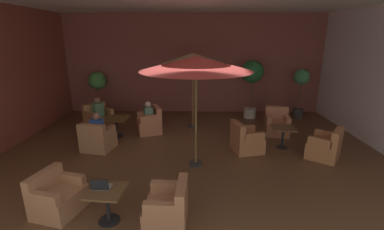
% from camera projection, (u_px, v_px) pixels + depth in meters
% --- Properties ---
extents(ground_plane, '(10.69, 9.44, 0.02)m').
position_uv_depth(ground_plane, '(192.00, 159.00, 7.12)').
color(ground_plane, brown).
extents(wall_back_brick, '(10.69, 0.08, 4.02)m').
position_uv_depth(wall_back_brick, '(193.00, 64.00, 11.04)').
color(wall_back_brick, brown).
rests_on(wall_back_brick, ground_plane).
extents(cafe_table_front_left, '(0.66, 0.66, 0.62)m').
position_uv_depth(cafe_table_front_left, '(107.00, 199.00, 4.58)').
color(cafe_table_front_left, black).
rests_on(cafe_table_front_left, ground_plane).
extents(armchair_front_left_north, '(0.88, 0.96, 0.78)m').
position_uv_depth(armchair_front_left_north, '(57.00, 198.00, 4.89)').
color(armchair_front_left_north, '#AE7452').
rests_on(armchair_front_left_north, ground_plane).
extents(armchair_front_left_east, '(0.73, 0.80, 0.78)m').
position_uv_depth(armchair_front_left_east, '(168.00, 209.00, 4.57)').
color(armchair_front_left_east, '#A66A4A').
rests_on(armchair_front_left_east, ground_plane).
extents(cafe_table_front_right, '(0.66, 0.66, 0.62)m').
position_uv_depth(cafe_table_front_right, '(283.00, 132.00, 7.68)').
color(cafe_table_front_right, black).
rests_on(cafe_table_front_right, ground_plane).
extents(armchair_front_right_north, '(0.83, 0.84, 0.89)m').
position_uv_depth(armchair_front_right_north, '(277.00, 125.00, 8.80)').
color(armchair_front_right_north, '#AE6C4E').
rests_on(armchair_front_right_north, ground_plane).
extents(armchair_front_right_east, '(0.92, 0.90, 0.86)m').
position_uv_depth(armchair_front_right_east, '(246.00, 141.00, 7.48)').
color(armchair_front_right_east, '#AC6C46').
rests_on(armchair_front_right_east, ground_plane).
extents(armchair_front_right_south, '(1.06, 1.07, 0.85)m').
position_uv_depth(armchair_front_right_south, '(325.00, 147.00, 7.05)').
color(armchair_front_right_south, '#B06E43').
rests_on(armchair_front_right_south, ground_plane).
extents(cafe_table_mid_center, '(0.74, 0.74, 0.62)m').
position_uv_depth(cafe_table_mid_center, '(116.00, 122.00, 8.56)').
color(cafe_table_mid_center, black).
rests_on(cafe_table_mid_center, ground_plane).
extents(armchair_mid_center_north, '(1.09, 1.10, 0.88)m').
position_uv_depth(armchair_mid_center_north, '(99.00, 120.00, 9.31)').
color(armchair_mid_center_north, '#AB6F45').
rests_on(armchair_mid_center_north, ground_plane).
extents(armchair_mid_center_east, '(0.92, 0.89, 0.84)m').
position_uv_depth(armchair_mid_center_east, '(98.00, 139.00, 7.58)').
color(armchair_mid_center_east, '#AE7952').
rests_on(armchair_mid_center_east, ground_plane).
extents(armchair_mid_center_south, '(0.96, 0.97, 0.89)m').
position_uv_depth(armchair_mid_center_south, '(150.00, 123.00, 8.95)').
color(armchair_mid_center_south, '#B56B4B').
rests_on(armchair_mid_center_south, ground_plane).
extents(patio_umbrella_tall_red, '(2.07, 2.07, 2.60)m').
position_uv_depth(patio_umbrella_tall_red, '(193.00, 59.00, 8.84)').
color(patio_umbrella_tall_red, '#2D2D2D').
rests_on(patio_umbrella_tall_red, ground_plane).
extents(patio_umbrella_center_beige, '(2.60, 2.60, 2.70)m').
position_uv_depth(patio_umbrella_center_beige, '(196.00, 64.00, 6.05)').
color(patio_umbrella_center_beige, '#2D2D2D').
rests_on(patio_umbrella_center_beige, ground_plane).
extents(potted_tree_left_corner, '(0.86, 0.86, 2.25)m').
position_uv_depth(potted_tree_left_corner, '(252.00, 77.00, 10.26)').
color(potted_tree_left_corner, beige).
rests_on(potted_tree_left_corner, ground_plane).
extents(potted_tree_mid_left, '(0.60, 0.60, 1.94)m').
position_uv_depth(potted_tree_mid_left, '(301.00, 86.00, 10.26)').
color(potted_tree_mid_left, '#373937').
rests_on(potted_tree_mid_left, ground_plane).
extents(potted_tree_mid_right, '(0.72, 0.72, 1.77)m').
position_uv_depth(potted_tree_mid_right, '(98.00, 84.00, 10.79)').
color(potted_tree_mid_right, silver).
rests_on(potted_tree_mid_right, ground_plane).
extents(patron_blue_shirt, '(0.36, 0.29, 0.66)m').
position_uv_depth(patron_blue_shirt, '(97.00, 125.00, 7.50)').
color(patron_blue_shirt, '#254A9E').
rests_on(patron_blue_shirt, ground_plane).
extents(patron_by_window, '(0.37, 0.44, 0.63)m').
position_uv_depth(patron_by_window, '(148.00, 112.00, 8.83)').
color(patron_by_window, '#4F6C57').
rests_on(patron_by_window, ground_plane).
extents(patron_with_friend, '(0.37, 0.38, 0.67)m').
position_uv_depth(patron_with_friend, '(98.00, 108.00, 9.16)').
color(patron_with_friend, '#4E7F58').
rests_on(patron_with_friend, ground_plane).
extents(iced_drink_cup, '(0.08, 0.08, 0.11)m').
position_uv_depth(iced_drink_cup, '(106.00, 184.00, 4.60)').
color(iced_drink_cup, white).
rests_on(iced_drink_cup, cafe_table_front_left).
extents(open_laptop, '(0.31, 0.23, 0.20)m').
position_uv_depth(open_laptop, '(101.00, 186.00, 4.55)').
color(open_laptop, '#9EA0A5').
rests_on(open_laptop, cafe_table_front_left).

